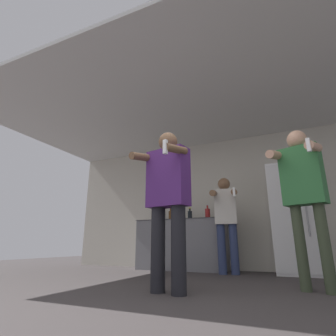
{
  "coord_description": "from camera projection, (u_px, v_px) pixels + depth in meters",
  "views": [
    {
      "loc": [
        1.06,
        -1.9,
        0.46
      ],
      "look_at": [
        -0.07,
        0.61,
        1.26
      ],
      "focal_mm": 28.0,
      "sensor_mm": 36.0,
      "label": 1
    }
  ],
  "objects": [
    {
      "name": "person_spectator_back",
      "position": [
        226.0,
        216.0,
        4.39
      ],
      "size": [
        0.49,
        0.54,
        1.58
      ],
      "color": "navy",
      "rests_on": "ground_plane"
    },
    {
      "name": "bottle_short_whiskey",
      "position": [
        190.0,
        215.0,
        5.03
      ],
      "size": [
        0.08,
        0.08,
        0.23
      ],
      "color": "black",
      "rests_on": "counter"
    },
    {
      "name": "person_woman_foreground",
      "position": [
        168.0,
        196.0,
        2.77
      ],
      "size": [
        0.58,
        0.55,
        1.68
      ],
      "color": "black",
      "rests_on": "ground_plane"
    },
    {
      "name": "bottle_brown_liquor",
      "position": [
        208.0,
        213.0,
        4.9
      ],
      "size": [
        0.09,
        0.09,
        0.26
      ],
      "color": "maroon",
      "rests_on": "counter"
    },
    {
      "name": "ceiling_slab",
      "position": [
        198.0,
        104.0,
        4.1
      ],
      "size": [
        7.0,
        3.78,
        0.05
      ],
      "color": "silver",
      "rests_on": "wall_back"
    },
    {
      "name": "refrigerator",
      "position": [
        292.0,
        218.0,
        4.32
      ],
      "size": [
        0.64,
        0.68,
        1.76
      ],
      "color": "white",
      "rests_on": "ground_plane"
    },
    {
      "name": "ground_plane",
      "position": [
        143.0,
        309.0,
        1.95
      ],
      "size": [
        14.0,
        14.0,
        0.0
      ],
      "primitive_type": "plane",
      "color": "#383333"
    },
    {
      "name": "person_man_side",
      "position": [
        303.0,
        186.0,
        2.86
      ],
      "size": [
        0.58,
        0.57,
        1.73
      ],
      "color": "#38422D",
      "rests_on": "ground_plane"
    },
    {
      "name": "wall_back",
      "position": [
        226.0,
        202.0,
        5.19
      ],
      "size": [
        7.0,
        0.06,
        2.55
      ],
      "color": "beige",
      "rests_on": "ground_plane"
    },
    {
      "name": "bottle_green_wine",
      "position": [
        176.0,
        212.0,
        5.16
      ],
      "size": [
        0.07,
        0.07,
        0.36
      ],
      "color": "silver",
      "rests_on": "counter"
    },
    {
      "name": "bottle_tall_gin",
      "position": [
        171.0,
        215.0,
        5.19
      ],
      "size": [
        0.08,
        0.08,
        0.27
      ],
      "color": "#563314",
      "rests_on": "counter"
    },
    {
      "name": "counter",
      "position": [
        182.0,
        244.0,
        5.01
      ],
      "size": [
        1.73,
        0.6,
        0.92
      ],
      "color": "slate",
      "rests_on": "ground_plane"
    }
  ]
}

